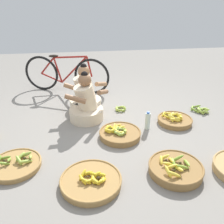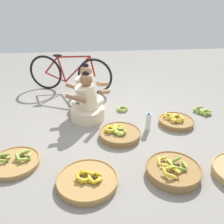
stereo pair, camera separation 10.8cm
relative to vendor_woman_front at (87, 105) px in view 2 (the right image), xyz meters
name	(u,v)px [view 2 (the right image)]	position (x,y,z in m)	size (l,w,h in m)	color
ground_plane	(111,127)	(0.33, -0.30, -0.24)	(10.00, 10.00, 0.00)	gray
vendor_woman_front	(87,105)	(0.00, 0.00, 0.00)	(0.67, 0.53, 0.77)	beige
vendor_woman_behind	(87,95)	(0.00, 0.37, 0.01)	(0.71, 0.52, 0.78)	beige
bicycle_leaning	(69,74)	(-0.33, 1.21, 0.11)	(1.62, 0.60, 0.73)	black
banana_basket_back_right	(88,180)	(-0.02, -1.41, -0.20)	(0.64, 0.64, 0.14)	#A87F47
banana_basket_front_right	(119,133)	(0.42, -0.57, -0.19)	(0.57, 0.57, 0.16)	olive
banana_basket_back_left	(176,121)	(1.31, -0.29, -0.19)	(0.52, 0.52, 0.16)	olive
banana_basket_near_bicycle	(173,170)	(0.90, -1.37, -0.19)	(0.60, 0.60, 0.17)	olive
banana_basket_front_center	(15,162)	(-0.85, -1.03, -0.21)	(0.58, 0.58, 0.14)	#A87F47
loose_bananas_mid_left	(122,109)	(0.57, 0.24, -0.21)	(0.21, 0.21, 0.09)	#9EB747
loose_bananas_near_vendor	(203,111)	(1.87, 0.01, -0.21)	(0.29, 0.31, 0.10)	#9EB747
water_bottle	(148,122)	(0.85, -0.41, -0.12)	(0.07, 0.07, 0.27)	silver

